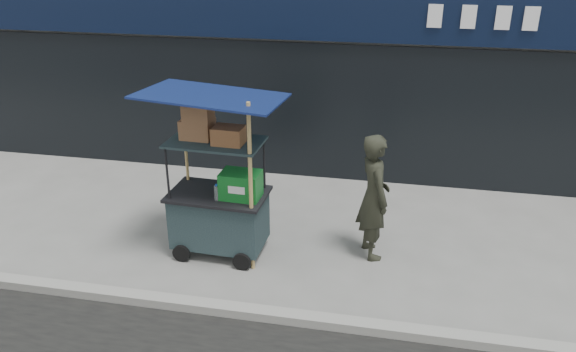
# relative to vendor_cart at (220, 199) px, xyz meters

# --- Properties ---
(ground) EXTENTS (80.00, 80.00, 0.00)m
(ground) POSITION_rel_vendor_cart_xyz_m (0.51, -1.11, -0.82)
(ground) COLOR slate
(ground) RESTS_ON ground
(curb) EXTENTS (80.00, 0.18, 0.12)m
(curb) POSITION_rel_vendor_cart_xyz_m (0.51, -1.31, -0.76)
(curb) COLOR gray
(curb) RESTS_ON ground
(vendor_cart) EXTENTS (1.78, 1.30, 2.34)m
(vendor_cart) POSITION_rel_vendor_cart_xyz_m (0.00, 0.00, 0.00)
(vendor_cart) COLOR black
(vendor_cart) RESTS_ON ground
(vendor_man) EXTENTS (0.63, 0.75, 1.75)m
(vendor_man) POSITION_rel_vendor_cart_xyz_m (2.03, 0.35, 0.06)
(vendor_man) COLOR black
(vendor_man) RESTS_ON ground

